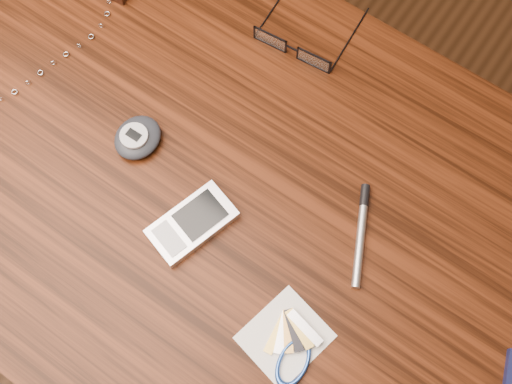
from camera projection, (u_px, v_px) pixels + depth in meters
ground at (238, 298)px, 1.56m from camera, size 3.80×3.80×0.00m
desk at (227, 212)px, 0.96m from camera, size 1.00×0.70×0.75m
eyeglasses at (294, 46)px, 0.93m from camera, size 0.14×0.14×0.03m
pda_phone at (192, 223)px, 0.83m from camera, size 0.09×0.12×0.02m
pedometer at (137, 137)px, 0.87m from camera, size 0.06×0.07×0.03m
notepad_keys at (290, 348)px, 0.78m from camera, size 0.11×0.11×0.01m
silver_pen at (362, 227)px, 0.84m from camera, size 0.07×0.13×0.01m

